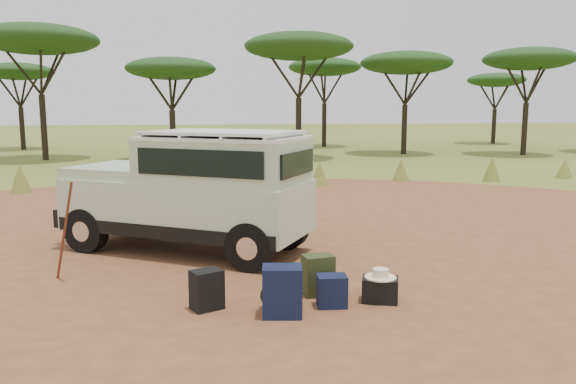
{
  "coord_description": "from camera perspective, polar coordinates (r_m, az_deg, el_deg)",
  "views": [
    {
      "loc": [
        -0.79,
        -9.07,
        2.53
      ],
      "look_at": [
        0.78,
        0.79,
        1.0
      ],
      "focal_mm": 35.0,
      "sensor_mm": 36.0,
      "label": 1
    }
  ],
  "objects": [
    {
      "name": "ground",
      "position": [
        9.44,
        -3.95,
        -6.84
      ],
      "size": [
        140.0,
        140.0,
        0.0
      ],
      "primitive_type": "plane",
      "color": "#606C26",
      "rests_on": "ground"
    },
    {
      "name": "dirt_clearing",
      "position": [
        9.44,
        -3.95,
        -6.82
      ],
      "size": [
        23.0,
        23.0,
        0.01
      ],
      "primitive_type": "cylinder",
      "color": "brown",
      "rests_on": "ground"
    },
    {
      "name": "grass_fringe",
      "position": [
        17.89,
        -6.07,
        1.84
      ],
      "size": [
        36.6,
        1.6,
        0.9
      ],
      "color": "#606C26",
      "rests_on": "ground"
    },
    {
      "name": "acacia_treeline",
      "position": [
        29.01,
        -6.12,
        13.3
      ],
      "size": [
        46.7,
        13.2,
        6.26
      ],
      "color": "black",
      "rests_on": "ground"
    },
    {
      "name": "safari_vehicle",
      "position": [
        9.87,
        -9.55,
        -0.18
      ],
      "size": [
        4.58,
        3.67,
        2.12
      ],
      "rotation": [
        0.0,
        0.0,
        -0.54
      ],
      "color": "#AFC4A7",
      "rests_on": "ground"
    },
    {
      "name": "walking_staff",
      "position": [
        8.7,
        -21.77,
        -3.76
      ],
      "size": [
        0.4,
        0.39,
        1.49
      ],
      "primitive_type": "cylinder",
      "rotation": [
        0.32,
        0.0,
        0.81
      ],
      "color": "brown",
      "rests_on": "ground"
    },
    {
      "name": "backpack_black",
      "position": [
        7.19,
        -8.25,
        -9.82
      ],
      "size": [
        0.45,
        0.41,
        0.51
      ],
      "primitive_type": "cube",
      "rotation": [
        0.0,
        0.0,
        0.45
      ],
      "color": "black",
      "rests_on": "ground"
    },
    {
      "name": "backpack_navy",
      "position": [
        6.88,
        -0.59,
        -10.08
      ],
      "size": [
        0.52,
        0.4,
        0.62
      ],
      "primitive_type": "cube",
      "rotation": [
        0.0,
        0.0,
        -0.14
      ],
      "color": "black",
      "rests_on": "ground"
    },
    {
      "name": "backpack_olive",
      "position": [
        7.65,
        3.07,
        -8.44
      ],
      "size": [
        0.44,
        0.34,
        0.55
      ],
      "primitive_type": "cube",
      "rotation": [
        0.0,
        0.0,
        0.15
      ],
      "color": "#323E1C",
      "rests_on": "ground"
    },
    {
      "name": "duffel_navy",
      "position": [
        7.24,
        4.47,
        -10.02
      ],
      "size": [
        0.39,
        0.3,
        0.41
      ],
      "primitive_type": "cube",
      "rotation": [
        0.0,
        0.0,
        -0.07
      ],
      "color": "black",
      "rests_on": "ground"
    },
    {
      "name": "hard_case",
      "position": [
        7.51,
        9.34,
        -9.78
      ],
      "size": [
        0.54,
        0.46,
        0.32
      ],
      "primitive_type": "cube",
      "rotation": [
        0.0,
        0.0,
        -0.34
      ],
      "color": "black",
      "rests_on": "ground"
    },
    {
      "name": "stuff_sack",
      "position": [
        7.11,
        -1.34,
        -10.79
      ],
      "size": [
        0.34,
        0.34,
        0.32
      ],
      "primitive_type": "cylinder",
      "rotation": [
        1.57,
        0.0,
        0.08
      ],
      "color": "black",
      "rests_on": "ground"
    },
    {
      "name": "safari_hat",
      "position": [
        7.45,
        9.38,
        -8.27
      ],
      "size": [
        0.41,
        0.41,
        0.12
      ],
      "color": "beige",
      "rests_on": "hard_case"
    }
  ]
}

